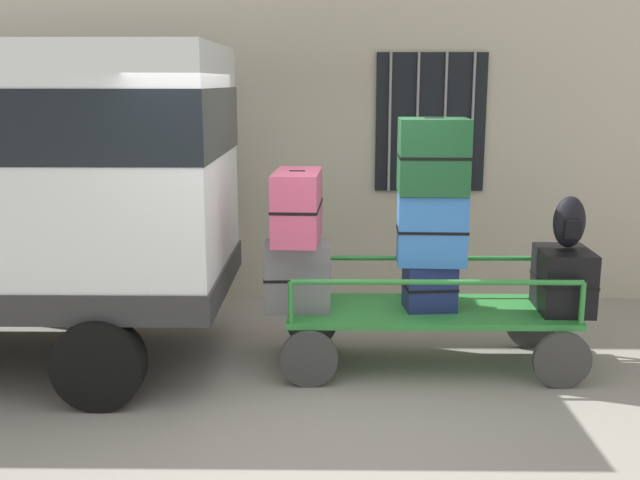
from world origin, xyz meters
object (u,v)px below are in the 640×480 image
at_px(suitcase_midleft_bottom, 430,287).
at_px(suitcase_center_bottom, 563,280).
at_px(suitcase_midleft_top, 433,156).
at_px(suitcase_midleft_middle, 432,230).
at_px(suitcase_left_middle, 297,206).
at_px(suitcase_left_bottom, 297,276).
at_px(backpack, 569,222).
at_px(luggage_cart, 428,320).

xyz_separation_m(suitcase_midleft_bottom, suitcase_center_bottom, (1.13, -0.02, 0.07)).
relative_size(suitcase_midleft_bottom, suitcase_midleft_top, 0.74).
relative_size(suitcase_midleft_middle, suitcase_midleft_top, 0.96).
bearing_deg(suitcase_center_bottom, suitcase_midleft_bottom, 179.15).
distance_m(suitcase_left_middle, suitcase_midleft_bottom, 1.33).
bearing_deg(suitcase_midleft_top, suitcase_left_middle, 179.98).
height_order(suitcase_left_bottom, suitcase_midleft_top, suitcase_midleft_top).
bearing_deg(suitcase_left_middle, suitcase_midleft_top, -0.02).
height_order(suitcase_left_middle, suitcase_midleft_middle, suitcase_left_middle).
distance_m(suitcase_left_bottom, suitcase_midleft_top, 1.52).
distance_m(suitcase_left_bottom, backpack, 2.34).
height_order(suitcase_left_bottom, suitcase_center_bottom, suitcase_left_bottom).
distance_m(luggage_cart, suitcase_center_bottom, 1.19).
bearing_deg(suitcase_midleft_bottom, suitcase_left_bottom, -178.60).
bearing_deg(suitcase_midleft_middle, luggage_cart, 90.00).
xyz_separation_m(suitcase_left_middle, suitcase_midleft_top, (1.13, -0.00, 0.42)).
relative_size(suitcase_center_bottom, backpack, 1.40).
distance_m(suitcase_midleft_top, suitcase_center_bottom, 1.54).
bearing_deg(suitcase_center_bottom, suitcase_midleft_middle, -179.50).
distance_m(luggage_cart, backpack, 1.45).
xyz_separation_m(suitcase_midleft_middle, suitcase_midleft_top, (0.00, 0.07, 0.61)).
relative_size(luggage_cart, suitcase_midleft_middle, 4.20).
bearing_deg(suitcase_left_middle, suitcase_left_bottom, -90.00).
distance_m(suitcase_midleft_top, backpack, 1.29).
relative_size(luggage_cart, suitcase_left_middle, 3.09).
bearing_deg(suitcase_midleft_bottom, backpack, 1.43).
distance_m(suitcase_midleft_bottom, suitcase_midleft_middle, 0.50).
bearing_deg(suitcase_left_bottom, suitcase_center_bottom, 0.27).
bearing_deg(luggage_cart, suitcase_left_bottom, -177.98).
distance_m(suitcase_midleft_bottom, suitcase_center_bottom, 1.13).
relative_size(suitcase_left_middle, suitcase_center_bottom, 1.32).
bearing_deg(suitcase_midleft_bottom, suitcase_midleft_middle, -90.00).
height_order(suitcase_left_bottom, backpack, backpack).
relative_size(luggage_cart, suitcase_center_bottom, 4.08).
bearing_deg(suitcase_center_bottom, suitcase_left_middle, 178.37).
bearing_deg(suitcase_center_bottom, backpack, 54.65).
distance_m(suitcase_midleft_bottom, backpack, 1.29).
xyz_separation_m(suitcase_left_bottom, suitcase_center_bottom, (2.26, 0.01, -0.03)).
bearing_deg(suitcase_midleft_middle, suitcase_left_middle, 176.25).
bearing_deg(suitcase_midleft_middle, backpack, 2.74).
distance_m(suitcase_left_bottom, suitcase_left_middle, 0.60).
relative_size(suitcase_left_middle, suitcase_midleft_top, 1.30).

